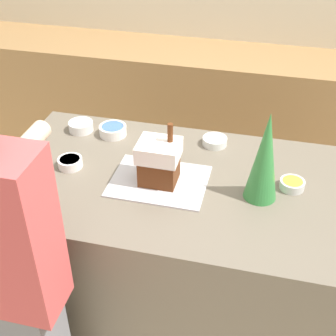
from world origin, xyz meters
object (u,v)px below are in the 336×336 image
(candy_bowl_front_corner, at_px, (113,130))
(baking_tray, at_px, (159,181))
(gingerbread_house, at_px, (159,161))
(decorative_tree, at_px, (265,157))
(candy_bowl_center_rear, at_px, (81,126))
(candy_bowl_behind_tray, at_px, (292,184))
(candy_bowl_beside_tree, at_px, (215,141))
(person, at_px, (6,286))
(candy_bowl_near_tray_left, at_px, (70,162))

(candy_bowl_front_corner, bearing_deg, baking_tray, -45.23)
(gingerbread_house, bearing_deg, decorative_tree, 0.47)
(gingerbread_house, bearing_deg, candy_bowl_center_rear, 146.54)
(gingerbread_house, bearing_deg, candy_bowl_front_corner, 134.82)
(gingerbread_house, relative_size, candy_bowl_behind_tray, 2.59)
(baking_tray, height_order, candy_bowl_behind_tray, candy_bowl_behind_tray)
(decorative_tree, bearing_deg, baking_tray, -179.50)
(decorative_tree, xyz_separation_m, candy_bowl_center_rear, (-0.95, 0.33, -0.17))
(candy_bowl_beside_tree, height_order, person, person)
(gingerbread_house, bearing_deg, candy_bowl_beside_tree, 62.71)
(candy_bowl_behind_tray, xyz_separation_m, candy_bowl_center_rear, (-1.08, 0.24, 0.01))
(candy_bowl_beside_tree, bearing_deg, candy_bowl_behind_tray, -35.39)
(baking_tray, distance_m, gingerbread_house, 0.11)
(baking_tray, bearing_deg, person, -123.09)
(candy_bowl_near_tray_left, bearing_deg, gingerbread_house, -2.26)
(candy_bowl_near_tray_left, bearing_deg, person, -88.52)
(candy_bowl_behind_tray, height_order, candy_bowl_beside_tree, same)
(candy_bowl_front_corner, bearing_deg, candy_bowl_beside_tree, 3.35)
(person, bearing_deg, candy_bowl_front_corner, 85.26)
(candy_bowl_front_corner, distance_m, candy_bowl_beside_tree, 0.52)
(candy_bowl_front_corner, relative_size, candy_bowl_behind_tray, 1.29)
(candy_bowl_behind_tray, height_order, candy_bowl_center_rear, candy_bowl_center_rear)
(candy_bowl_front_corner, bearing_deg, candy_bowl_behind_tray, -14.93)
(person, bearing_deg, candy_bowl_behind_tray, 36.48)
(baking_tray, xyz_separation_m, candy_bowl_center_rear, (-0.51, 0.34, 0.02))
(candy_bowl_beside_tree, distance_m, person, 1.18)
(candy_bowl_behind_tray, bearing_deg, gingerbread_house, -170.66)
(baking_tray, bearing_deg, candy_bowl_center_rear, 146.50)
(candy_bowl_beside_tree, bearing_deg, person, -121.06)
(candy_bowl_front_corner, relative_size, person, 0.08)
(baking_tray, height_order, gingerbread_house, gingerbread_house)
(baking_tray, bearing_deg, decorative_tree, 0.50)
(decorative_tree, relative_size, candy_bowl_near_tray_left, 3.51)
(decorative_tree, distance_m, person, 1.11)
(decorative_tree, bearing_deg, candy_bowl_beside_tree, 124.71)
(baking_tray, distance_m, decorative_tree, 0.48)
(candy_bowl_near_tray_left, xyz_separation_m, person, (0.02, -0.65, -0.11))
(candy_bowl_center_rear, bearing_deg, person, -84.36)
(candy_bowl_front_corner, relative_size, candy_bowl_beside_tree, 1.15)
(gingerbread_house, bearing_deg, candy_bowl_near_tray_left, 177.74)
(candy_bowl_front_corner, distance_m, person, 0.98)
(decorative_tree, xyz_separation_m, person, (-0.86, -0.64, -0.29))
(gingerbread_house, xyz_separation_m, candy_bowl_front_corner, (-0.33, 0.34, -0.08))
(gingerbread_house, distance_m, candy_bowl_center_rear, 0.62)
(baking_tray, xyz_separation_m, decorative_tree, (0.44, 0.00, 0.20))
(baking_tray, xyz_separation_m, person, (-0.41, -0.64, -0.09))
(gingerbread_house, bearing_deg, baking_tray, -150.68)
(gingerbread_house, height_order, candy_bowl_beside_tree, gingerbread_house)
(decorative_tree, bearing_deg, candy_bowl_near_tray_left, 179.11)
(candy_bowl_front_corner, height_order, candy_bowl_behind_tray, candy_bowl_front_corner)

